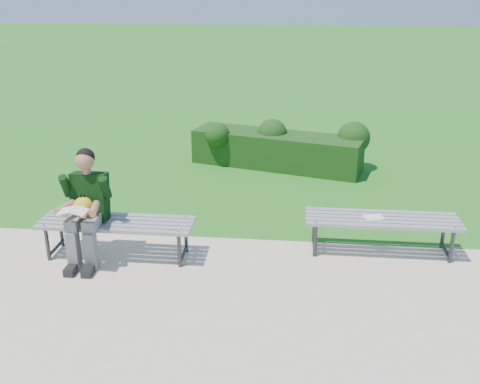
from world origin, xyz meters
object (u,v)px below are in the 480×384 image
Objects in this scene: bench_right at (382,222)px; seated_boy at (86,204)px; paper_sheet at (374,217)px; hedge at (281,147)px; bench_left at (117,225)px.

seated_boy is (-3.40, -0.51, 0.30)m from bench_right.
seated_boy reaches higher than paper_sheet.
bench_right reaches higher than paper_sheet.
seated_boy is 3.35m from paper_sheet.
seated_boy is (-2.11, -3.74, 0.35)m from hedge.
paper_sheet is (3.30, 0.51, -0.24)m from seated_boy.
bench_right is 0.12m from paper_sheet.
hedge is 12.57× the size of paper_sheet.
hedge reaches higher than bench_left.
hedge is 4.07m from bench_left.
hedge reaches higher than bench_right.
hedge is 3.48m from bench_right.
bench_left is 7.03× the size of paper_sheet.
seated_boy reaches higher than bench_left.
bench_left is at bearing -116.38° from hedge.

